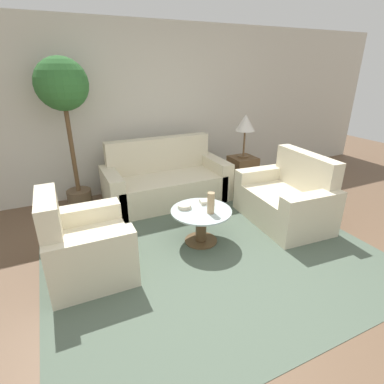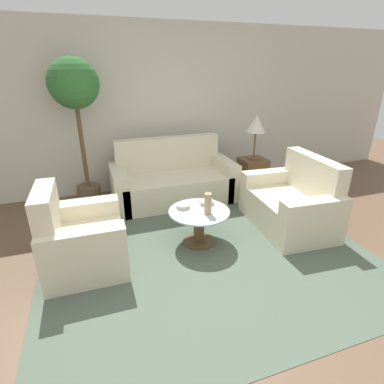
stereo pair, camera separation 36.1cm
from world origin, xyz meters
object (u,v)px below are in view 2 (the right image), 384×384
Objects in this scene: potted_plant at (75,97)px; vase at (208,204)px; book_stack at (206,202)px; bowl at (183,206)px; armchair at (78,242)px; coffee_table at (199,222)px; loveseat at (293,205)px; sofa_main at (173,181)px; table_lamp at (256,125)px.

potted_plant is 8.43× the size of vase.
bowl is at bearing -169.40° from book_stack.
armchair is 1.27× the size of coffee_table.
loveseat reaches higher than armchair.
vase is 0.28m from book_stack.
bowl is (-0.21, -1.21, 0.15)m from sofa_main.
bowl is at bearing -145.55° from table_lamp.
sofa_main is 2.69× the size of table_lamp.
table_lamp is at bearing -179.80° from loveseat.
armchair is at bearing -85.27° from loveseat.
vase is (1.26, -1.69, -1.03)m from potted_plant.
vase is at bearing -47.74° from bowl.
table_lamp is 1.75m from book_stack.
sofa_main reaches higher than bowl.
coffee_table is 2.37m from potted_plant.
vase is at bearing -99.10° from book_stack.
coffee_table is 1.03× the size of table_lamp.
loveseat is 1.87× the size of table_lamp.
vase is (0.01, -1.45, 0.25)m from sofa_main.
table_lamp is (1.32, -0.16, 0.82)m from sofa_main.
loveseat is at bearing -47.37° from sofa_main.
coffee_table is (1.33, 0.04, -0.02)m from armchair.
table_lamp is 1.97m from bowl.
bowl is at bearing 132.26° from vase.
table_lamp reaches higher than bowl.
table_lamp is at bearing 49.60° from book_stack.
book_stack is (1.34, -1.44, -1.13)m from potted_plant.
potted_plant is at bearing 126.72° from vase.
vase reaches higher than book_stack.
potted_plant is (-1.20, 1.58, 1.30)m from coffee_table.
loveseat is 3.22m from potted_plant.
coffee_table is at bearing -139.31° from table_lamp.
armchair reaches higher than vase.
potted_plant reaches higher than loveseat.
book_stack is (-1.23, -1.04, -0.67)m from table_lamp.
sofa_main is at bearing 87.50° from coffee_table.
loveseat is 5.22× the size of vase.
sofa_main is 1.21m from book_stack.
vase reaches higher than coffee_table.
table_lamp is 3.84× the size of book_stack.
armchair is at bearing -135.19° from sofa_main.
potted_plant reaches higher than coffee_table.
armchair is 3.65× the size of vase.
loveseat is 7.18× the size of book_stack.
book_stack reaches higher than coffee_table.
loveseat is at bearing -93.81° from table_lamp.
armchair is at bearing -163.80° from book_stack.
vase is 1.38× the size of book_stack.
coffee_table is 2.00m from table_lamp.
potted_plant is at bearing -118.48° from loveseat.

